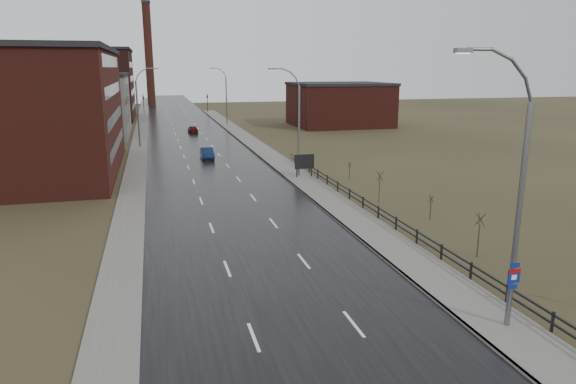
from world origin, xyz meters
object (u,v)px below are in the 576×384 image
billboard (304,162)px  car_near (207,154)px  streetlight_main (514,197)px  car_far (193,129)px

billboard → car_near: size_ratio=0.60×
billboard → car_near: billboard is taller
streetlight_main → car_far: (-7.62, 75.19, -5.41)m
car_near → car_far: 27.80m
streetlight_main → car_near: 48.36m
car_far → car_near: bearing=86.5°
car_near → car_far: car_near is taller
billboard → car_far: bearing=101.0°
streetlight_main → car_far: size_ratio=3.17×
car_near → car_far: size_ratio=1.12×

